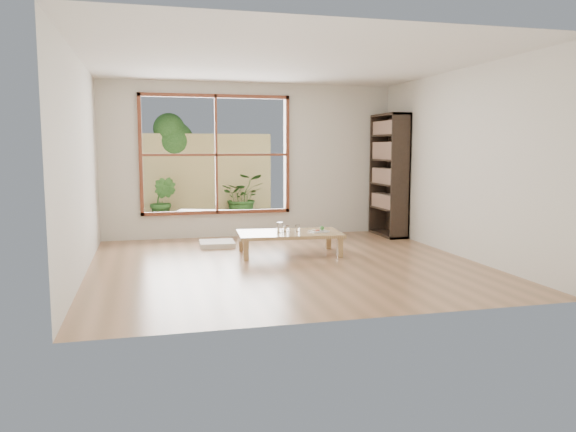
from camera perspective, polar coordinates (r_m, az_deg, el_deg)
The scene contains 15 objects.
ground at distance 7.43m, azimuth -0.25°, elevation -4.86°, with size 5.00×5.00×0.00m, color #AA7A55.
low_table at distance 8.03m, azimuth 0.15°, elevation -1.92°, with size 1.52×0.93×0.32m.
floor_cushion at distance 8.78m, azimuth -7.23°, elevation -2.81°, with size 0.53×0.53×0.08m, color white.
bookshelf at distance 9.85m, azimuth 10.23°, elevation 4.09°, with size 0.33×0.94×2.09m, color #2E211A.
glass_tall at distance 7.95m, azimuth -0.84°, elevation -1.18°, with size 0.08×0.08×0.15m, color silver.
glass_mid at distance 8.09m, azimuth 0.98°, elevation -1.24°, with size 0.07×0.07×0.09m, color silver.
glass_short at distance 8.12m, azimuth -0.08°, elevation -1.27°, with size 0.06×0.06×0.08m, color silver.
glass_small at distance 8.03m, azimuth -0.22°, elevation -1.33°, with size 0.07×0.07×0.09m, color silver.
food_tray at distance 8.06m, azimuth 3.20°, elevation -1.49°, with size 0.28×0.23×0.08m.
deck at distance 10.79m, azimuth -7.93°, elevation -1.20°, with size 2.80×2.00×0.05m, color #342C25.
garden_bench at distance 10.44m, azimuth -8.13°, elevation 0.26°, with size 1.14×0.69×0.35m.
bamboo_fence at distance 11.69m, azimuth -8.54°, elevation 3.85°, with size 2.80×0.06×1.80m, color tan.
shrub_right at distance 11.63m, azimuth -4.60°, elevation 1.96°, with size 0.87×0.75×0.97m, color #325F23.
shrub_left at distance 11.15m, azimuth -12.58°, elevation 1.50°, with size 0.51×0.41×0.93m, color #325F23.
garden_tree at distance 11.93m, azimuth -12.02°, elevation 7.33°, with size 1.04×0.85×2.22m.
Camera 1 is at (-1.75, -7.05, 1.53)m, focal length 35.00 mm.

